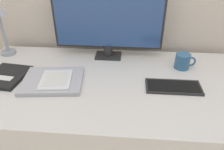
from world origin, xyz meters
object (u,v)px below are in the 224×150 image
(laptop, at_px, (53,81))
(ereader, at_px, (56,80))
(coffee_mug, at_px, (183,61))
(keyboard, at_px, (173,87))
(notebook, at_px, (6,76))
(monitor, at_px, (108,19))

(laptop, relative_size, ereader, 1.65)
(ereader, height_order, coffee_mug, coffee_mug)
(laptop, distance_m, coffee_mug, 0.72)
(laptop, height_order, coffee_mug, coffee_mug)
(keyboard, xyz_separation_m, notebook, (-0.88, 0.02, 0.00))
(laptop, bearing_deg, coffee_mug, 16.67)
(notebook, bearing_deg, keyboard, -1.49)
(laptop, distance_m, ereader, 0.03)
(monitor, relative_size, notebook, 2.62)
(keyboard, height_order, notebook, notebook)
(monitor, distance_m, ereader, 0.46)
(monitor, height_order, ereader, monitor)
(monitor, xyz_separation_m, ereader, (-0.23, -0.33, -0.21))
(keyboard, bearing_deg, laptop, -179.88)
(keyboard, height_order, ereader, ereader)
(keyboard, relative_size, laptop, 0.84)
(laptop, height_order, notebook, laptop)
(keyboard, xyz_separation_m, ereader, (-0.59, -0.01, 0.02))
(monitor, relative_size, ereader, 3.29)
(coffee_mug, bearing_deg, notebook, -169.12)
(monitor, bearing_deg, keyboard, -41.64)
(laptop, bearing_deg, monitor, 50.90)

